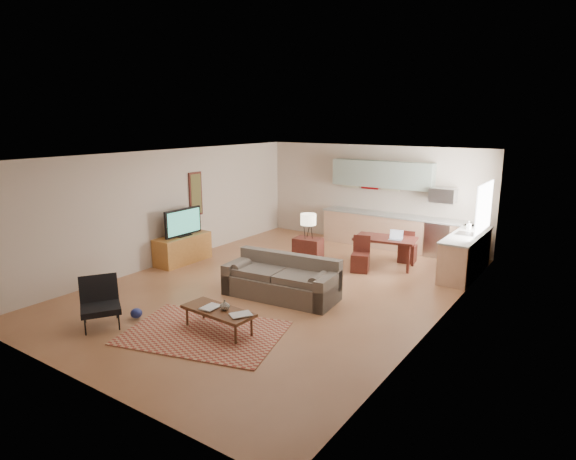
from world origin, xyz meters
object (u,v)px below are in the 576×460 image
Objects in this scene: sofa at (281,278)px; console_table at (308,254)px; armchair at (100,303)px; tv_credenza at (183,249)px; coffee_table at (219,320)px; dining_table at (385,252)px.

console_table is at bearing 100.14° from sofa.
armchair is 1.12× the size of console_table.
tv_credenza is 1.95× the size of console_table.
console_table is (-0.56, 3.67, 0.17)m from coffee_table.
tv_credenza is 4.82m from dining_table.
sofa is 1.80× the size of coffee_table.
coffee_table is at bearing -36.00° from tv_credenza.
sofa is 3.36m from tv_credenza.
console_table is at bearing -149.43° from dining_table.
armchair is (-1.74, -0.96, 0.22)m from coffee_table.
dining_table is at bearing 33.28° from console_table.
tv_credenza is at bearing 58.00° from armchair.
armchair is 3.76m from tv_credenza.
armchair is at bearing -64.63° from tv_credenza.
sofa is 1.85m from coffee_table.
console_table is (2.79, 1.23, 0.04)m from tv_credenza.
coffee_table is at bearing -88.31° from console_table.
dining_table is (2.57, 5.80, -0.06)m from armchair.
console_table is 0.53× the size of dining_table.
console_table is at bearing 18.29° from armchair.
dining_table is (0.82, 4.84, 0.16)m from coffee_table.
armchair reaches higher than sofa.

